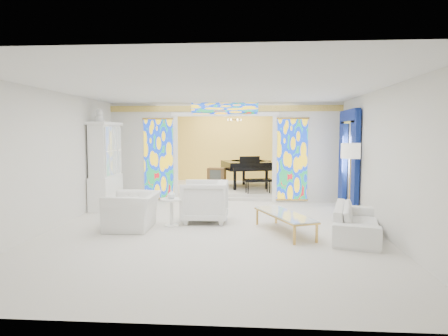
# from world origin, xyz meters

# --- Properties ---
(floor) EXTENTS (12.00, 12.00, 0.00)m
(floor) POSITION_xyz_m (0.00, 0.00, 0.00)
(floor) COLOR beige
(floor) RESTS_ON ground
(ceiling) EXTENTS (7.00, 12.00, 0.02)m
(ceiling) POSITION_xyz_m (0.00, 0.00, 3.00)
(ceiling) COLOR silver
(ceiling) RESTS_ON wall_back
(wall_back) EXTENTS (7.00, 0.02, 3.00)m
(wall_back) POSITION_xyz_m (0.00, 6.00, 1.50)
(wall_back) COLOR silver
(wall_back) RESTS_ON floor
(wall_front) EXTENTS (7.00, 0.02, 3.00)m
(wall_front) POSITION_xyz_m (0.00, -6.00, 1.50)
(wall_front) COLOR silver
(wall_front) RESTS_ON floor
(wall_left) EXTENTS (0.02, 12.00, 3.00)m
(wall_left) POSITION_xyz_m (-3.50, 0.00, 1.50)
(wall_left) COLOR silver
(wall_left) RESTS_ON floor
(wall_right) EXTENTS (0.02, 12.00, 3.00)m
(wall_right) POSITION_xyz_m (3.50, 0.00, 1.50)
(wall_right) COLOR silver
(wall_right) RESTS_ON floor
(partition_wall) EXTENTS (7.00, 0.22, 3.00)m
(partition_wall) POSITION_xyz_m (0.00, 2.00, 1.65)
(partition_wall) COLOR silver
(partition_wall) RESTS_ON floor
(stained_glass_left) EXTENTS (0.90, 0.04, 2.40)m
(stained_glass_left) POSITION_xyz_m (-2.03, 1.89, 1.30)
(stained_glass_left) COLOR gold
(stained_glass_left) RESTS_ON partition_wall
(stained_glass_right) EXTENTS (0.90, 0.04, 2.40)m
(stained_glass_right) POSITION_xyz_m (2.03, 1.89, 1.30)
(stained_glass_right) COLOR gold
(stained_glass_right) RESTS_ON partition_wall
(stained_glass_transom) EXTENTS (2.00, 0.04, 0.34)m
(stained_glass_transom) POSITION_xyz_m (0.00, 1.89, 2.82)
(stained_glass_transom) COLOR gold
(stained_glass_transom) RESTS_ON partition_wall
(alcove_platform) EXTENTS (6.80, 3.80, 0.18)m
(alcove_platform) POSITION_xyz_m (0.00, 4.10, 0.09)
(alcove_platform) COLOR beige
(alcove_platform) RESTS_ON floor
(gold_curtain_back) EXTENTS (6.70, 0.10, 2.90)m
(gold_curtain_back) POSITION_xyz_m (0.00, 5.88, 1.50)
(gold_curtain_back) COLOR #FBD657
(gold_curtain_back) RESTS_ON wall_back
(chandelier) EXTENTS (0.48, 0.48, 0.30)m
(chandelier) POSITION_xyz_m (0.20, 4.00, 2.55)
(chandelier) COLOR gold
(chandelier) RESTS_ON ceiling
(blue_drapes) EXTENTS (0.14, 1.85, 2.65)m
(blue_drapes) POSITION_xyz_m (3.40, 0.70, 1.58)
(blue_drapes) COLOR navy
(blue_drapes) RESTS_ON wall_right
(china_cabinet) EXTENTS (0.56, 1.46, 2.72)m
(china_cabinet) POSITION_xyz_m (-3.22, 0.60, 1.17)
(china_cabinet) COLOR white
(china_cabinet) RESTS_ON floor
(armchair_left) EXTENTS (1.07, 1.22, 0.78)m
(armchair_left) POSITION_xyz_m (-1.76, -1.71, 0.39)
(armchair_left) COLOR white
(armchair_left) RESTS_ON floor
(armchair_right) EXTENTS (1.08, 1.05, 0.98)m
(armchair_right) POSITION_xyz_m (-0.28, -0.91, 0.49)
(armchair_right) COLOR white
(armchair_right) RESTS_ON floor
(sofa) EXTENTS (1.37, 2.33, 0.64)m
(sofa) POSITION_xyz_m (2.95, -2.05, 0.32)
(sofa) COLOR white
(sofa) RESTS_ON floor
(side_table) EXTENTS (0.56, 0.56, 0.62)m
(side_table) POSITION_xyz_m (-0.97, -1.42, 0.41)
(side_table) COLOR white
(side_table) RESTS_ON floor
(vase) EXTENTS (0.25, 0.25, 0.20)m
(vase) POSITION_xyz_m (-0.97, -1.42, 0.72)
(vase) COLOR white
(vase) RESTS_ON side_table
(coffee_table) EXTENTS (1.25, 1.94, 0.42)m
(coffee_table) POSITION_xyz_m (1.51, -1.87, 0.38)
(coffee_table) COLOR white
(coffee_table) RESTS_ON floor
(floor_lamp) EXTENTS (0.45, 0.45, 1.85)m
(floor_lamp) POSITION_xyz_m (3.17, -0.50, 1.58)
(floor_lamp) COLOR gold
(floor_lamp) RESTS_ON floor
(grand_piano) EXTENTS (2.02, 3.09, 1.12)m
(grand_piano) POSITION_xyz_m (0.70, 4.09, 0.94)
(grand_piano) COLOR black
(grand_piano) RESTS_ON alcove_platform
(tv_console) EXTENTS (0.65, 0.49, 0.70)m
(tv_console) POSITION_xyz_m (-0.40, 3.65, 0.63)
(tv_console) COLOR brown
(tv_console) RESTS_ON alcove_platform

